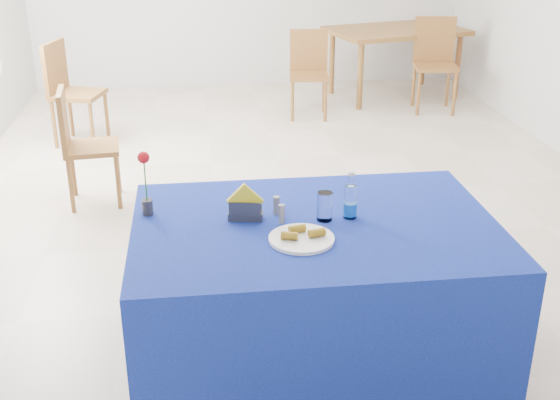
{
  "coord_description": "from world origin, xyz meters",
  "views": [
    {
      "loc": [
        -0.68,
        -4.85,
        2.07
      ],
      "look_at": [
        -0.35,
        -2.21,
        0.92
      ],
      "focal_mm": 45.0,
      "sensor_mm": 36.0,
      "label": 1
    }
  ],
  "objects_px": {
    "chair_win_a": "(80,139)",
    "oak_table": "(396,36)",
    "plate": "(301,239)",
    "chair_bg_left": "(309,67)",
    "water_bottle": "(350,202)",
    "chair_bg_right": "(435,57)",
    "chair_win_b": "(68,86)",
    "blue_table": "(314,298)"
  },
  "relations": [
    {
      "from": "chair_bg_right",
      "to": "chair_win_b",
      "type": "xyz_separation_m",
      "value": [
        -3.62,
        -0.69,
        -0.02
      ]
    },
    {
      "from": "plate",
      "to": "chair_win_b",
      "type": "distance_m",
      "value": 4.05
    },
    {
      "from": "chair_bg_right",
      "to": "plate",
      "type": "bearing_deg",
      "value": -106.2
    },
    {
      "from": "chair_bg_left",
      "to": "chair_win_b",
      "type": "height_order",
      "value": "chair_win_b"
    },
    {
      "from": "plate",
      "to": "oak_table",
      "type": "relative_size",
      "value": 0.17
    },
    {
      "from": "water_bottle",
      "to": "chair_bg_left",
      "type": "xyz_separation_m",
      "value": [
        0.5,
        4.17,
        -0.33
      ]
    },
    {
      "from": "blue_table",
      "to": "chair_win_b",
      "type": "bearing_deg",
      "value": 114.21
    },
    {
      "from": "chair_win_a",
      "to": "oak_table",
      "type": "bearing_deg",
      "value": -54.24
    },
    {
      "from": "chair_win_a",
      "to": "chair_win_b",
      "type": "distance_m",
      "value": 1.46
    },
    {
      "from": "chair_bg_right",
      "to": "chair_win_a",
      "type": "height_order",
      "value": "chair_bg_right"
    },
    {
      "from": "oak_table",
      "to": "chair_bg_right",
      "type": "xyz_separation_m",
      "value": [
        0.27,
        -0.56,
        -0.13
      ]
    },
    {
      "from": "plate",
      "to": "chair_win_b",
      "type": "bearing_deg",
      "value": 112.15
    },
    {
      "from": "chair_win_b",
      "to": "chair_bg_left",
      "type": "bearing_deg",
      "value": -59.21
    },
    {
      "from": "oak_table",
      "to": "chair_bg_left",
      "type": "bearing_deg",
      "value": -149.71
    },
    {
      "from": "chair_bg_left",
      "to": "chair_win_a",
      "type": "height_order",
      "value": "chair_bg_left"
    },
    {
      "from": "oak_table",
      "to": "chair_win_b",
      "type": "relative_size",
      "value": 1.74
    },
    {
      "from": "water_bottle",
      "to": "oak_table",
      "type": "bearing_deg",
      "value": 71.84
    },
    {
      "from": "blue_table",
      "to": "chair_win_b",
      "type": "relative_size",
      "value": 1.74
    },
    {
      "from": "chair_bg_right",
      "to": "chair_win_a",
      "type": "distance_m",
      "value": 3.95
    },
    {
      "from": "plate",
      "to": "chair_win_a",
      "type": "bearing_deg",
      "value": 118.17
    },
    {
      "from": "blue_table",
      "to": "chair_bg_right",
      "type": "relative_size",
      "value": 1.68
    },
    {
      "from": "chair_bg_right",
      "to": "chair_win_b",
      "type": "distance_m",
      "value": 3.68
    },
    {
      "from": "chair_win_a",
      "to": "water_bottle",
      "type": "bearing_deg",
      "value": -150.29
    },
    {
      "from": "plate",
      "to": "blue_table",
      "type": "height_order",
      "value": "plate"
    },
    {
      "from": "chair_win_b",
      "to": "blue_table",
      "type": "bearing_deg",
      "value": -140.33
    },
    {
      "from": "plate",
      "to": "chair_bg_right",
      "type": "bearing_deg",
      "value": 64.79
    },
    {
      "from": "plate",
      "to": "oak_table",
      "type": "xyz_separation_m",
      "value": [
        1.82,
        5.0,
        -0.09
      ]
    },
    {
      "from": "plate",
      "to": "chair_bg_left",
      "type": "xyz_separation_m",
      "value": [
        0.75,
        4.37,
        -0.27
      ]
    },
    {
      "from": "blue_table",
      "to": "chair_bg_right",
      "type": "xyz_separation_m",
      "value": [
        2.0,
        4.28,
        0.17
      ]
    },
    {
      "from": "water_bottle",
      "to": "chair_win_a",
      "type": "height_order",
      "value": "water_bottle"
    },
    {
      "from": "oak_table",
      "to": "water_bottle",
      "type": "bearing_deg",
      "value": -108.16
    },
    {
      "from": "chair_bg_left",
      "to": "chair_bg_right",
      "type": "height_order",
      "value": "chair_bg_right"
    },
    {
      "from": "chair_win_b",
      "to": "chair_win_a",
      "type": "bearing_deg",
      "value": -153.24
    },
    {
      "from": "chair_bg_left",
      "to": "chair_bg_right",
      "type": "xyz_separation_m",
      "value": [
        1.34,
        0.07,
        0.05
      ]
    },
    {
      "from": "chair_bg_left",
      "to": "blue_table",
      "type": "bearing_deg",
      "value": -91.15
    },
    {
      "from": "blue_table",
      "to": "oak_table",
      "type": "relative_size",
      "value": 1.0
    },
    {
      "from": "plate",
      "to": "chair_bg_left",
      "type": "distance_m",
      "value": 4.44
    },
    {
      "from": "blue_table",
      "to": "water_bottle",
      "type": "height_order",
      "value": "water_bottle"
    },
    {
      "from": "chair_win_a",
      "to": "chair_win_b",
      "type": "xyz_separation_m",
      "value": [
        -0.29,
        1.43,
        0.04
      ]
    },
    {
      "from": "oak_table",
      "to": "chair_win_a",
      "type": "height_order",
      "value": "chair_win_a"
    },
    {
      "from": "oak_table",
      "to": "chair_bg_right",
      "type": "bearing_deg",
      "value": -64.15
    },
    {
      "from": "water_bottle",
      "to": "chair_win_b",
      "type": "relative_size",
      "value": 0.23
    }
  ]
}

